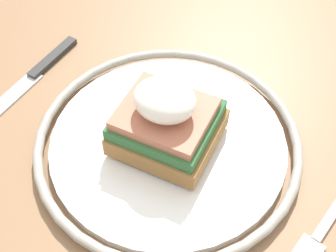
# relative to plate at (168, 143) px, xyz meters

# --- Properties ---
(dining_table) EXTENTS (1.12, 0.77, 0.76)m
(dining_table) POSITION_rel_plate_xyz_m (-0.02, 0.01, -0.12)
(dining_table) COLOR #846042
(dining_table) RESTS_ON ground_plane
(plate) EXTENTS (0.27, 0.27, 0.02)m
(plate) POSITION_rel_plate_xyz_m (0.00, 0.00, 0.00)
(plate) COLOR white
(plate) RESTS_ON dining_table
(sandwich) EXTENTS (0.10, 0.09, 0.08)m
(sandwich) POSITION_rel_plate_xyz_m (0.00, 0.00, 0.04)
(sandwich) COLOR olive
(sandwich) RESTS_ON plate
(fork) EXTENTS (0.05, 0.15, 0.00)m
(fork) POSITION_rel_plate_xyz_m (-0.17, 0.01, -0.01)
(fork) COLOR silver
(fork) RESTS_ON dining_table
(knife) EXTENTS (0.04, 0.20, 0.01)m
(knife) POSITION_rel_plate_xyz_m (0.19, -0.02, -0.01)
(knife) COLOR #2D2D2D
(knife) RESTS_ON dining_table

